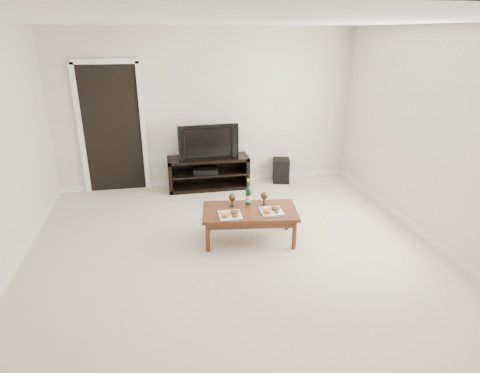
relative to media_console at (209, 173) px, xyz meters
name	(u,v)px	position (x,y,z in m)	size (l,w,h in m)	color
floor	(238,265)	(0.04, -2.50, -0.28)	(5.50, 5.50, 0.00)	beige
back_wall	(207,109)	(0.04, 0.27, 1.02)	(5.00, 0.04, 2.60)	beige
ceiling	(238,19)	(0.04, -2.50, 2.35)	(5.00, 5.50, 0.04)	white
doorway	(113,130)	(-1.51, 0.24, 0.75)	(0.90, 0.02, 2.05)	black
media_console	(209,173)	(0.00, 0.00, 0.00)	(1.35, 0.45, 0.55)	black
television	(208,141)	(0.00, 0.00, 0.56)	(0.99, 0.13, 0.57)	black
av_receiver	(206,170)	(-0.04, -0.01, 0.05)	(0.40, 0.30, 0.08)	black
subwoofer	(281,170)	(1.30, 0.06, -0.06)	(0.28, 0.28, 0.43)	black
coffee_table	(250,225)	(0.29, -1.93, -0.07)	(1.18, 0.64, 0.42)	#522A16
plate_left	(230,213)	(0.02, -2.06, 0.18)	(0.27, 0.27, 0.07)	white
plate_right	(271,210)	(0.54, -2.04, 0.18)	(0.27, 0.27, 0.07)	white
wine_bottle	(248,192)	(0.31, -1.75, 0.32)	(0.07, 0.07, 0.35)	#0E351A
goblet_left	(232,200)	(0.10, -1.77, 0.23)	(0.09, 0.09, 0.17)	#3B2F20
goblet_right	(264,198)	(0.51, -1.80, 0.23)	(0.09, 0.09, 0.17)	#3B2F20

